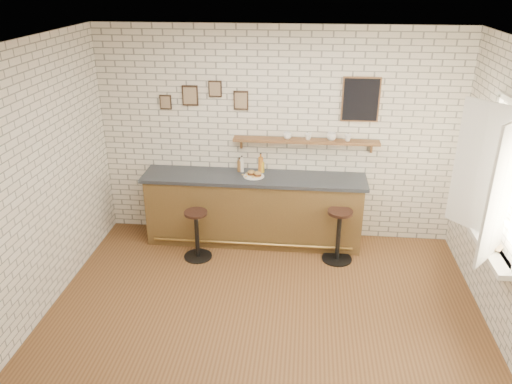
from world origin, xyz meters
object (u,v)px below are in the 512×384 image
Objects in this scene: bar_counter at (254,209)px; book_lower at (489,246)px; shelf_cup_c at (331,137)px; bitters_bottle_brown at (240,166)px; book_upper at (488,243)px; bitters_bottle_amber at (261,164)px; shelf_cup_b at (308,137)px; shelf_cup_a at (288,136)px; bitters_bottle_white at (242,165)px; ciabatta_sandwich at (254,173)px; bar_stool_right at (339,234)px; bar_stool_left at (197,233)px; condiment_bottle_yellow at (262,167)px; shelf_cup_d at (348,138)px; sandwich_plate at (254,176)px.

book_lower is (2.68, -1.52, 0.43)m from bar_counter.
bitters_bottle_brown is at bearing 102.72° from shelf_cup_c.
book_upper reaches higher than book_lower.
shelf_cup_b reaches higher than bitters_bottle_amber.
bitters_bottle_amber is 3.14× the size of shelf_cup_b.
book_lower is at bearing -49.33° from shelf_cup_a.
bitters_bottle_white is 1.06× the size of book_upper.
bar_stool_right is at bearing -18.79° from ciabatta_sandwich.
bitters_bottle_amber is at bearing 41.58° from bar_stool_left.
bar_counter reaches higher than bar_stool_left.
bar_counter is at bearing 111.88° from shelf_cup_c.
bar_stool_right is at bearing -112.20° from shelf_cup_b.
bitters_bottle_white is at bearing -180.00° from condiment_bottle_yellow.
bitters_bottle_amber is 3.10m from book_lower.
bitters_bottle_white is 0.77m from shelf_cup_a.
bitters_bottle_brown is at bearing 180.00° from bitters_bottle_white.
bar_counter is 3.09m from book_upper.
book_lower is at bearing -51.34° from book_upper.
book_upper is at bearing -28.97° from ciabatta_sandwich.
shelf_cup_b is (0.28, 0.00, -0.00)m from shelf_cup_a.
bar_counter is 1.15m from shelf_cup_a.
bitters_bottle_brown is 1.67m from bar_stool_right.
book_upper is at bearing -29.95° from bitters_bottle_white.
bar_stool_left is 3.19× the size of book_lower.
shelf_cup_d is (0.07, 0.61, 1.15)m from bar_stool_right.
ciabatta_sandwich is 0.29m from bitters_bottle_brown.
sandwich_plate is 3.07m from book_lower.
sandwich_plate is 1.20× the size of bitters_bottle_white.
bitters_bottle_white is at bearing 117.44° from book_lower.
ciabatta_sandwich is (0.01, -0.01, 0.55)m from bar_counter.
ciabatta_sandwich is (0.01, 0.00, 0.04)m from sandwich_plate.
bar_stool_right is at bearing 4.00° from bar_stool_left.
shelf_cup_d reaches higher than bitters_bottle_brown.
shelf_cup_c is 1.42× the size of shelf_cup_d.
bar_stool_left is at bearing -156.87° from book_upper.
shelf_cup_a reaches higher than book_upper.
book_upper is at bearing -29.08° from bar_counter.
ciabatta_sandwich is 1.16m from shelf_cup_c.
shelf_cup_c reaches higher than sandwich_plate.
bar_stool_left is 2.00m from shelf_cup_b.
bar_counter is 16.06× the size of condiment_bottle_yellow.
bar_stool_right is (1.10, -0.57, -0.73)m from bitters_bottle_amber.
book_upper is (2.60, -1.65, -0.17)m from bitters_bottle_amber.
bitters_bottle_brown is at bearing -180.00° from bitters_bottle_amber.
shelf_cup_c is (-0.14, 0.61, 1.16)m from bar_stool_right.
shelf_cup_b is 2.67m from book_lower.
shelf_cup_a is 0.89× the size of shelf_cup_c.
bitters_bottle_brown is at bearing 54.84° from bar_stool_left.
ciabatta_sandwich is at bearing -170.30° from book_upper.
bar_stool_right is at bearing -122.86° from shelf_cup_d.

